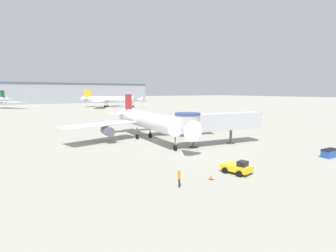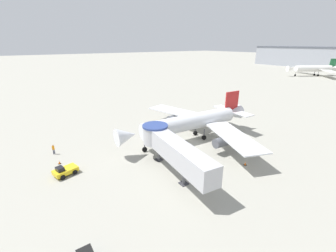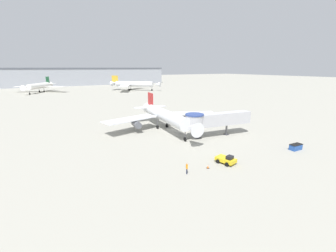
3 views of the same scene
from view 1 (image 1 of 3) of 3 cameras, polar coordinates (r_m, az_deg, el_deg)
name	(u,v)px [view 1 (image 1 of 3)]	position (r m, az deg, el deg)	size (l,w,h in m)	color
ground_plane	(156,140)	(49.16, -2.71, -3.13)	(800.00, 800.00, 0.00)	#9E9B8E
main_airplane	(147,121)	(49.39, -4.58, 1.14)	(31.55, 28.24, 8.46)	silver
jet_bridge	(214,122)	(44.59, 9.88, 0.90)	(16.62, 5.18, 5.70)	#B7B7BC
pushback_tug_yellow	(237,167)	(30.61, 14.83, -8.70)	(2.67, 3.54, 1.52)	yellow
service_container_blue	(330,153)	(43.02, 31.75, -5.03)	(2.64, 1.35, 1.15)	#234C9E
traffic_cone_apron_front	(211,177)	(28.08, 9.39, -10.82)	(0.40, 0.40, 0.66)	black
traffic_cone_starboard_wing	(199,133)	(56.51, 6.78, -1.42)	(0.42, 0.42, 0.70)	black
ground_crew_marshaller	(179,177)	(25.44, 2.45, -10.97)	(0.30, 0.39, 1.80)	#1E2338
background_jet_gold_tail	(110,99)	(154.18, -12.52, 5.66)	(31.09, 29.97, 10.09)	silver
terminal_building	(28,93)	(217.63, -28.14, 6.32)	(179.29, 24.85, 15.41)	#999EA8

